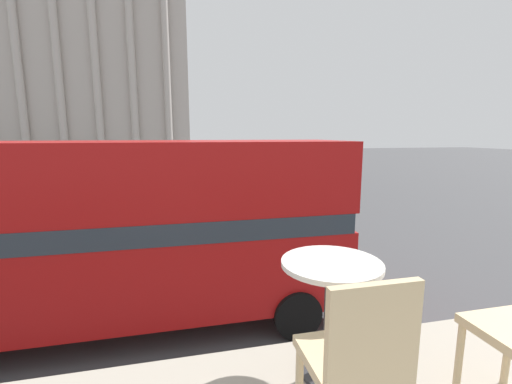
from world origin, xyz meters
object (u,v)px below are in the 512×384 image
object	(u,v)px
traffic_light_mid	(204,179)
car_maroon	(262,192)
double_decker_bus	(114,229)
traffic_light_near	(182,187)
pedestrian_red	(78,177)
plaza_building_left	(93,72)
cafe_dining_table	(330,292)
pedestrian_black	(293,186)
cafe_chair_0	(357,358)

from	to	relation	value
traffic_light_mid	car_maroon	size ratio (longest dim) A/B	0.77
double_decker_bus	traffic_light_near	distance (m)	4.96
traffic_light_near	car_maroon	world-z (taller)	traffic_light_near
car_maroon	pedestrian_red	bearing A→B (deg)	-146.72
plaza_building_left	traffic_light_near	world-z (taller)	plaza_building_left
double_decker_bus	car_maroon	xyz separation A→B (m)	(6.96, 14.17, -1.74)
cafe_dining_table	car_maroon	distance (m)	21.04
car_maroon	pedestrian_black	world-z (taller)	pedestrian_black
traffic_light_near	pedestrian_black	bearing A→B (deg)	51.18
cafe_dining_table	plaza_building_left	distance (m)	54.21
cafe_chair_0	plaza_building_left	bearing A→B (deg)	105.91
cafe_dining_table	traffic_light_mid	size ratio (longest dim) A/B	0.23
cafe_chair_0	cafe_dining_table	bearing A→B (deg)	79.24
cafe_dining_table	car_maroon	world-z (taller)	cafe_dining_table
cafe_dining_table	pedestrian_red	world-z (taller)	cafe_dining_table
car_maroon	pedestrian_black	distance (m)	2.25
cafe_dining_table	traffic_light_mid	world-z (taller)	cafe_dining_table
traffic_light_mid	car_maroon	bearing A→B (deg)	41.52
pedestrian_black	pedestrian_red	bearing A→B (deg)	-121.53
pedestrian_black	car_maroon	bearing A→B (deg)	-90.22
traffic_light_mid	double_decker_bus	bearing A→B (deg)	-105.04
plaza_building_left	traffic_light_near	bearing A→B (deg)	-74.88
double_decker_bus	cafe_dining_table	size ratio (longest dim) A/B	14.60
pedestrian_black	pedestrian_red	xyz separation A→B (m)	(-16.04, 9.70, -0.05)
cafe_chair_0	car_maroon	world-z (taller)	cafe_chair_0
car_maroon	traffic_light_near	bearing A→B (deg)	-51.31
double_decker_bus	pedestrian_black	world-z (taller)	double_decker_bus
traffic_light_near	car_maroon	distance (m)	11.07
traffic_light_mid	cafe_dining_table	bearing A→B (deg)	-91.78
cafe_dining_table	plaza_building_left	bearing A→B (deg)	102.86
double_decker_bus	plaza_building_left	distance (m)	48.06
plaza_building_left	car_maroon	world-z (taller)	plaza_building_left
pedestrian_black	traffic_light_near	bearing A→B (deg)	-39.19
cafe_dining_table	traffic_light_near	distance (m)	10.92
cafe_dining_table	pedestrian_black	xyz separation A→B (m)	(6.88, 20.33, -2.59)
pedestrian_black	pedestrian_red	size ratio (longest dim) A/B	1.05
double_decker_bus	pedestrian_red	world-z (taller)	double_decker_bus
double_decker_bus	pedestrian_red	size ratio (longest dim) A/B	6.45
cafe_chair_0	pedestrian_black	world-z (taller)	cafe_chair_0
cafe_dining_table	pedestrian_red	size ratio (longest dim) A/B	0.44
traffic_light_mid	plaza_building_left	bearing A→B (deg)	109.31
cafe_chair_0	plaza_building_left	distance (m)	54.73
pedestrian_black	plaza_building_left	bearing A→B (deg)	-149.77
cafe_chair_0	pedestrian_black	bearing A→B (deg)	74.77
double_decker_bus	plaza_building_left	size ratio (longest dim) A/B	0.41
cafe_chair_0	traffic_light_mid	bearing A→B (deg)	91.14
double_decker_bus	cafe_dining_table	world-z (taller)	double_decker_bus
double_decker_bus	pedestrian_black	bearing A→B (deg)	54.68
cafe_dining_table	cafe_chair_0	size ratio (longest dim) A/B	0.80
cafe_chair_0	traffic_light_near	xyz separation A→B (m)	(-0.60, 11.42, -0.93)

